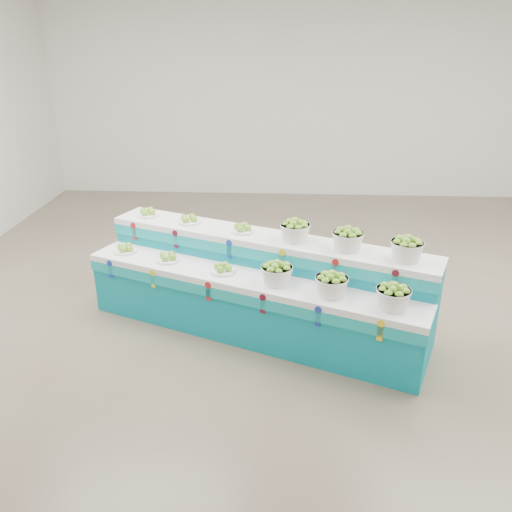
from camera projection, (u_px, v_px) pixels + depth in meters
name	position (u px, v px, depth m)	size (l,w,h in m)	color
ground	(312.00, 312.00, 6.19)	(10.00, 10.00, 0.00)	brown
back_wall	(305.00, 94.00, 10.00)	(10.00, 10.00, 0.00)	silver
display_stand	(256.00, 286.00, 5.69)	(3.80, 0.98, 1.02)	#098699
plate_lower_left	(125.00, 248.00, 6.01)	(0.27, 0.27, 0.11)	white
plate_lower_mid	(168.00, 257.00, 5.78)	(0.27, 0.27, 0.11)	white
plate_lower_right	(223.00, 268.00, 5.50)	(0.27, 0.27, 0.11)	white
basket_lower_left	(277.00, 273.00, 5.23)	(0.32, 0.32, 0.24)	silver
basket_lower_mid	(332.00, 284.00, 5.00)	(0.32, 0.32, 0.24)	silver
basket_lower_right	(393.00, 296.00, 4.76)	(0.32, 0.32, 0.24)	silver
plate_upper_left	(148.00, 212.00, 6.28)	(0.27, 0.27, 0.11)	white
plate_upper_mid	(189.00, 219.00, 6.05)	(0.27, 0.27, 0.11)	white
plate_upper_right	(243.00, 228.00, 5.77)	(0.27, 0.27, 0.11)	white
basket_upper_left	(295.00, 230.00, 5.50)	(0.32, 0.32, 0.24)	silver
basket_upper_mid	(348.00, 239.00, 5.27)	(0.32, 0.32, 0.24)	silver
basket_upper_right	(407.00, 248.00, 5.03)	(0.32, 0.32, 0.24)	silver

